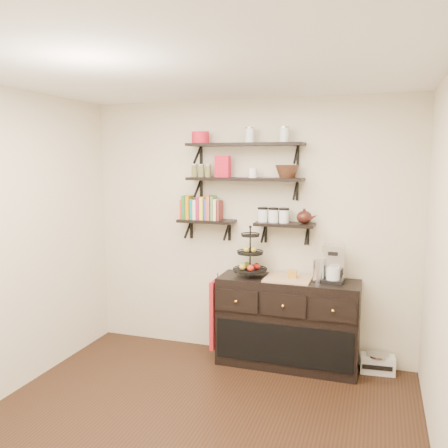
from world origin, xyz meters
TOP-DOWN VIEW (x-y plane):
  - floor at (0.00, 0.00)m, footprint 3.50×3.50m
  - ceiling at (0.00, 0.00)m, footprint 3.50×3.50m
  - back_wall at (0.00, 1.75)m, footprint 3.50×0.02m
  - shelf_top at (0.00, 1.62)m, footprint 1.20×0.27m
  - shelf_mid at (0.00, 1.62)m, footprint 1.20×0.27m
  - shelf_low_left at (-0.42, 1.63)m, footprint 0.60×0.25m
  - shelf_low_right at (0.42, 1.63)m, footprint 0.60×0.25m
  - cookbooks at (-0.47, 1.63)m, footprint 0.43×0.15m
  - glass_canisters at (0.30, 1.63)m, footprint 0.32×0.10m
  - sideboard at (0.49, 1.51)m, footprint 1.40×0.50m
  - fruit_stand at (0.09, 1.52)m, footprint 0.34×0.34m
  - candle at (0.53, 1.51)m, footprint 0.08×0.08m
  - coffee_maker at (0.92, 1.54)m, footprint 0.21×0.20m
  - thermal_carafe at (0.79, 1.49)m, footprint 0.11×0.11m
  - apron at (-0.24, 1.41)m, footprint 0.04×0.30m
  - radio at (1.37, 1.62)m, footprint 0.34×0.23m
  - recipe_box at (-0.24, 1.61)m, footprint 0.17×0.08m
  - walnut_bowl at (0.44, 1.61)m, footprint 0.24×0.24m
  - ramekins at (0.09, 1.61)m, footprint 0.09×0.09m
  - teapot at (0.61, 1.63)m, footprint 0.24×0.20m
  - red_pot at (-0.48, 1.61)m, footprint 0.18×0.18m

SIDE VIEW (x-z plane):
  - floor at x=0.00m, z-range 0.00..0.00m
  - radio at x=1.37m, z-range 0.00..0.19m
  - sideboard at x=0.49m, z-range -0.01..0.91m
  - apron at x=-0.24m, z-range 0.15..0.86m
  - candle at x=0.53m, z-range 0.92..1.00m
  - thermal_carafe at x=0.79m, z-range 0.90..1.12m
  - fruit_stand at x=0.09m, z-range 0.82..1.32m
  - coffee_maker at x=0.92m, z-range 0.89..1.26m
  - back_wall at x=0.00m, z-range 0.00..2.70m
  - shelf_low_left at x=-0.42m, z-range 1.31..1.54m
  - shelf_low_right at x=0.42m, z-range 1.31..1.54m
  - glass_canisters at x=0.30m, z-range 1.45..1.58m
  - teapot at x=0.61m, z-range 1.45..1.60m
  - cookbooks at x=-0.47m, z-range 1.44..1.70m
  - shelf_mid at x=0.00m, z-range 1.77..2.00m
  - ramekins at x=0.09m, z-range 1.90..2.00m
  - walnut_bowl at x=0.44m, z-range 1.90..2.03m
  - recipe_box at x=-0.24m, z-range 1.90..2.12m
  - shelf_top at x=0.00m, z-range 2.12..2.35m
  - red_pot at x=-0.48m, z-range 2.25..2.37m
  - ceiling at x=0.00m, z-range 2.69..2.71m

